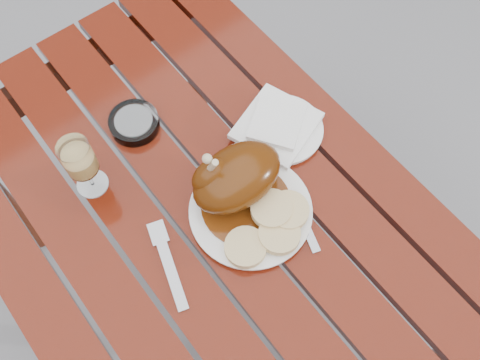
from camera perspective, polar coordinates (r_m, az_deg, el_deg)
name	(u,v)px	position (r m, az deg, el deg)	size (l,w,h in m)	color
ground	(217,301)	(1.80, -2.52, -12.79)	(60.00, 60.00, 0.00)	slate
table	(211,268)	(1.44, -3.11, -9.32)	(0.80, 1.20, 0.75)	maroon
dinner_plate	(251,211)	(1.08, 1.14, -3.35)	(0.25, 0.25, 0.02)	white
roast_duck	(234,178)	(1.04, -0.66, 0.22)	(0.20, 0.20, 0.14)	#5D280A
bread_dumplings	(271,225)	(1.04, 3.35, -4.83)	(0.19, 0.13, 0.03)	#E1C689
wine_glass	(83,167)	(1.09, -16.38, 1.33)	(0.07, 0.07, 0.16)	#FACF71
side_plate	(283,130)	(1.17, 4.56, 5.38)	(0.18, 0.18, 0.01)	white
napkin	(277,126)	(1.16, 3.92, 5.82)	(0.16, 0.15, 0.01)	white
ashtray	(134,123)	(1.19, -11.23, 6.00)	(0.11, 0.11, 0.03)	#B2B7BC
fork	(170,268)	(1.05, -7.48, -9.34)	(0.02, 0.17, 0.01)	gray
knife	(299,212)	(1.09, 6.34, -3.44)	(0.02, 0.18, 0.01)	gray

